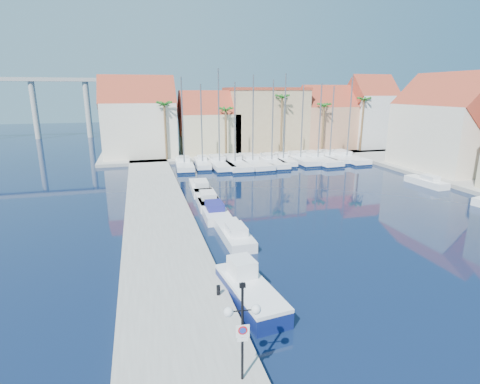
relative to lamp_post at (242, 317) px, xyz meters
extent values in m
plane|color=black|center=(7.00, 8.09, -3.26)|extent=(260.00, 260.00, 0.00)
cube|color=gray|center=(-2.00, 21.59, -3.01)|extent=(6.00, 77.00, 0.50)
cube|color=gray|center=(17.00, 56.09, -3.01)|extent=(54.00, 16.00, 0.50)
cylinder|color=black|center=(0.00, 0.01, -0.66)|extent=(0.10, 0.10, 4.20)
cylinder|color=black|center=(-0.26, 0.03, 0.29)|extent=(0.53, 0.10, 0.05)
cylinder|color=black|center=(0.26, -0.02, 0.29)|extent=(0.53, 0.10, 0.05)
sphere|color=white|center=(-0.52, 0.06, 0.29)|extent=(0.38, 0.38, 0.38)
sphere|color=white|center=(0.52, -0.05, 0.29)|extent=(0.38, 0.38, 0.38)
cube|color=black|center=(0.00, 0.01, 1.34)|extent=(0.24, 0.15, 0.17)
cube|color=white|center=(-0.01, -0.06, -0.55)|extent=(0.53, 0.08, 0.52)
cylinder|color=red|center=(-0.01, -0.08, -0.50)|extent=(0.36, 0.05, 0.36)
cylinder|color=#1933A5|center=(-0.01, -0.09, -0.50)|extent=(0.25, 0.04, 0.25)
cube|color=white|center=(-0.01, -0.06, -0.92)|extent=(0.42, 0.07, 0.15)
cylinder|color=black|center=(0.40, 6.41, -2.48)|extent=(0.22, 0.22, 0.55)
cube|color=#0E1A54|center=(2.12, 5.95, -2.80)|extent=(2.77, 6.29, 0.91)
cube|color=white|center=(2.12, 5.95, -2.24)|extent=(2.77, 6.29, 0.20)
cube|color=white|center=(1.96, 7.16, -1.68)|extent=(1.51, 1.77, 1.11)
cube|color=white|center=(3.52, 15.11, -2.86)|extent=(2.03, 6.14, 0.80)
cube|color=white|center=(3.52, 14.49, -2.16)|extent=(1.40, 2.16, 0.60)
cube|color=white|center=(3.14, 21.62, -2.86)|extent=(2.36, 6.90, 0.80)
cube|color=navy|center=(3.13, 20.94, -2.16)|extent=(1.59, 2.43, 0.60)
cube|color=white|center=(3.22, 25.41, -2.86)|extent=(2.46, 6.86, 0.80)
cube|color=white|center=(3.19, 24.73, -2.16)|extent=(1.62, 2.43, 0.60)
cube|color=white|center=(3.35, 30.50, -2.86)|extent=(2.49, 6.84, 0.80)
cube|color=white|center=(3.32, 29.83, -2.16)|extent=(1.63, 2.43, 0.60)
cube|color=white|center=(31.00, 25.85, -2.86)|extent=(2.20, 5.74, 0.80)
cube|color=white|center=(31.04, 25.28, -2.16)|extent=(1.40, 2.06, 0.60)
cube|color=white|center=(3.15, 44.51, -2.76)|extent=(3.04, 9.60, 1.00)
cube|color=#0B193A|center=(3.15, 44.51, -3.08)|extent=(3.11, 9.66, 0.28)
cube|color=white|center=(3.21, 45.46, -1.96)|extent=(1.89, 2.94, 0.60)
cylinder|color=slate|center=(3.12, 44.04, 3.93)|extent=(0.20, 0.20, 12.37)
cube|color=white|center=(6.00, 44.75, -2.76)|extent=(2.74, 8.18, 1.00)
cube|color=#0B193A|center=(6.00, 44.75, -3.08)|extent=(2.81, 8.25, 0.28)
cube|color=white|center=(6.06, 45.55, -1.96)|extent=(1.66, 2.52, 0.60)
cylinder|color=slate|center=(5.96, 44.35, 3.44)|extent=(0.20, 0.20, 11.40)
cube|color=white|center=(8.46, 44.15, -2.76)|extent=(2.99, 10.99, 1.00)
cube|color=#0B193A|center=(8.46, 44.15, -3.08)|extent=(3.05, 11.05, 0.28)
cube|color=white|center=(8.44, 45.25, -1.96)|extent=(2.04, 3.31, 0.60)
cylinder|color=slate|center=(8.46, 43.60, 4.53)|extent=(0.20, 0.20, 13.57)
cube|color=white|center=(10.82, 43.72, -2.76)|extent=(3.30, 11.97, 1.00)
cube|color=#0B193A|center=(10.82, 43.72, -3.08)|extent=(3.36, 12.03, 0.28)
cube|color=white|center=(10.84, 44.91, -1.96)|extent=(2.23, 3.61, 0.60)
cylinder|color=slate|center=(10.81, 43.12, 3.58)|extent=(0.20, 0.20, 11.67)
cube|color=white|center=(13.62, 43.77, -2.76)|extent=(3.91, 12.15, 1.00)
cube|color=#0B193A|center=(13.62, 43.77, -3.08)|extent=(3.98, 12.21, 0.28)
cube|color=white|center=(13.54, 44.97, -1.96)|extent=(2.42, 3.73, 0.60)
cylinder|color=slate|center=(13.66, 43.18, 4.11)|extent=(0.20, 0.20, 12.73)
cube|color=white|center=(16.74, 43.48, -2.76)|extent=(2.87, 10.59, 1.00)
cube|color=#0B193A|center=(16.74, 43.48, -3.08)|extent=(2.93, 10.65, 0.28)
cube|color=white|center=(16.75, 44.53, -1.96)|extent=(1.96, 3.19, 0.60)
cylinder|color=slate|center=(16.73, 42.95, 3.77)|extent=(0.20, 0.20, 12.04)
cube|color=white|center=(18.99, 44.06, -2.76)|extent=(3.01, 8.96, 1.00)
cube|color=#0B193A|center=(18.99, 44.06, -3.08)|extent=(3.08, 9.02, 0.28)
cube|color=white|center=(19.06, 44.94, -1.96)|extent=(1.82, 2.76, 0.60)
cylinder|color=slate|center=(18.95, 43.62, 4.23)|extent=(0.20, 0.20, 12.97)
cube|color=white|center=(21.99, 44.24, -2.76)|extent=(2.84, 10.25, 1.00)
cube|color=#0B193A|center=(21.99, 44.24, -3.08)|extent=(2.90, 10.31, 0.28)
cube|color=white|center=(21.97, 45.26, -1.96)|extent=(1.91, 3.09, 0.60)
cylinder|color=slate|center=(22.00, 43.73, 3.40)|extent=(0.20, 0.20, 11.30)
cube|color=white|center=(24.78, 43.79, -2.76)|extent=(3.90, 12.13, 1.00)
cube|color=#0B193A|center=(24.78, 43.79, -3.08)|extent=(3.97, 12.19, 0.28)
cube|color=white|center=(24.70, 44.98, -1.96)|extent=(2.41, 3.72, 0.60)
cylinder|color=slate|center=(24.82, 43.20, 3.52)|extent=(0.20, 0.20, 11.55)
cube|color=white|center=(27.34, 44.37, -2.76)|extent=(2.77, 9.62, 1.00)
cube|color=#0B193A|center=(27.34, 44.37, -3.08)|extent=(2.83, 9.68, 0.28)
cube|color=white|center=(27.31, 45.32, -1.96)|extent=(1.82, 2.92, 0.60)
cylinder|color=slate|center=(27.35, 43.89, 3.30)|extent=(0.20, 0.20, 11.12)
cube|color=white|center=(30.08, 43.68, -2.76)|extent=(3.08, 11.19, 1.00)
cube|color=#0B193A|center=(30.08, 43.68, -3.08)|extent=(3.14, 11.25, 0.28)
cube|color=white|center=(30.06, 44.79, -1.96)|extent=(2.08, 3.38, 0.60)
cylinder|color=slate|center=(30.09, 43.12, 4.17)|extent=(0.20, 0.20, 12.86)
cube|color=beige|center=(-3.00, 55.09, 1.74)|extent=(12.00, 9.00, 9.00)
cube|color=maroon|center=(-3.00, 55.09, 6.24)|extent=(12.30, 9.00, 9.00)
cube|color=#CBBA8F|center=(9.00, 55.09, 0.74)|extent=(10.00, 8.00, 7.00)
cube|color=maroon|center=(9.00, 55.09, 4.24)|extent=(10.30, 8.00, 8.00)
cube|color=tan|center=(20.00, 56.09, 2.74)|extent=(14.00, 10.00, 11.00)
cube|color=maroon|center=(20.00, 56.09, 8.49)|extent=(14.20, 10.20, 0.50)
cube|color=tan|center=(32.00, 55.09, 1.24)|extent=(10.00, 8.00, 8.00)
cube|color=maroon|center=(32.00, 55.09, 5.24)|extent=(10.30, 8.00, 8.00)
cube|color=silver|center=(41.00, 54.09, 2.24)|extent=(8.00, 8.00, 10.00)
cube|color=maroon|center=(41.00, 54.09, 7.24)|extent=(8.30, 8.00, 8.00)
cube|color=beige|center=(39.00, 32.09, 1.74)|extent=(9.00, 14.00, 9.00)
cube|color=maroon|center=(39.00, 32.09, 6.24)|extent=(9.00, 14.30, 9.00)
cylinder|color=brown|center=(1.00, 50.09, 1.74)|extent=(0.36, 0.36, 9.00)
sphere|color=#1D601B|center=(1.00, 50.09, 6.09)|extent=(2.60, 2.60, 2.60)
cylinder|color=brown|center=(11.00, 50.09, 1.24)|extent=(0.36, 0.36, 8.00)
sphere|color=#1D601B|center=(11.00, 50.09, 5.09)|extent=(2.60, 2.60, 2.60)
cylinder|color=brown|center=(21.00, 50.09, 2.24)|extent=(0.36, 0.36, 10.00)
sphere|color=#1D601B|center=(21.00, 50.09, 7.09)|extent=(2.60, 2.60, 2.60)
cylinder|color=brown|center=(29.00, 50.09, 1.49)|extent=(0.36, 0.36, 8.50)
sphere|color=#1D601B|center=(29.00, 50.09, 5.59)|extent=(2.60, 2.60, 2.60)
cylinder|color=brown|center=(37.00, 50.09, 1.99)|extent=(0.36, 0.36, 9.50)
sphere|color=#1D601B|center=(37.00, 50.09, 6.59)|extent=(2.60, 2.60, 2.60)
cube|color=#9E9E99|center=(-31.00, 90.09, 10.74)|extent=(48.00, 2.20, 0.90)
cylinder|color=#9E9E99|center=(-27.00, 90.09, 3.74)|extent=(1.40, 1.40, 14.00)
cylinder|color=#9E9E99|center=(-15.00, 90.09, 3.74)|extent=(1.40, 1.40, 14.00)
camera|label=1|loc=(-3.30, -11.82, 8.21)|focal=28.00mm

